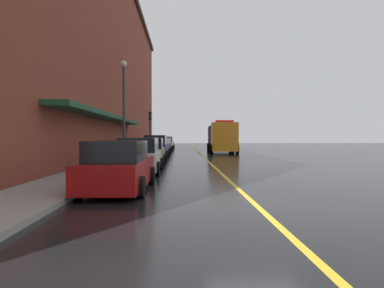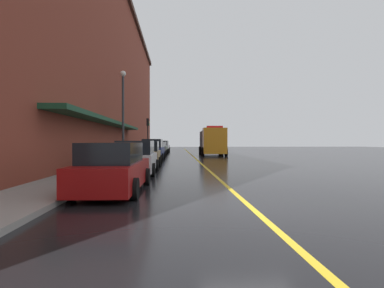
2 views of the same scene
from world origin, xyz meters
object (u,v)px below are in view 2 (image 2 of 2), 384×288
(parked_car_2, at_px, (147,154))
(utility_truck, at_px, (212,142))
(parked_car_7, at_px, (164,146))
(parked_car_4, at_px, (157,150))
(street_lamp_left, at_px, (123,106))
(parked_car_1, at_px, (136,158))
(parking_meter_2, at_px, (121,151))
(parking_meter_0, at_px, (151,146))
(parked_car_3, at_px, (153,150))
(traffic_light_near, at_px, (148,129))
(parked_car_5, at_px, (160,148))
(parking_meter_3, at_px, (152,145))
(parked_car_6, at_px, (163,147))
(parked_car_0, at_px, (113,169))
(parking_meter_1, at_px, (115,152))

(parked_car_2, bearing_deg, utility_truck, -24.86)
(parked_car_7, bearing_deg, parked_car_4, -178.98)
(parked_car_2, distance_m, street_lamp_left, 4.52)
(parked_car_2, bearing_deg, parked_car_1, 179.07)
(parked_car_2, relative_size, parked_car_4, 1.02)
(parked_car_1, relative_size, parking_meter_2, 3.45)
(parked_car_4, xyz_separation_m, parking_meter_0, (-1.35, 8.51, 0.30))
(parked_car_1, height_order, parked_car_3, parked_car_3)
(parking_meter_0, bearing_deg, parked_car_1, -86.98)
(parked_car_2, height_order, parked_car_7, parked_car_7)
(parked_car_3, distance_m, parking_meter_0, 14.36)
(parking_meter_0, bearing_deg, parking_meter_2, -90.00)
(parked_car_2, height_order, traffic_light_near, traffic_light_near)
(parked_car_3, bearing_deg, parked_car_2, -178.44)
(parked_car_5, bearing_deg, parking_meter_3, 17.18)
(parked_car_1, distance_m, parked_car_3, 11.56)
(parked_car_6, relative_size, parking_meter_3, 3.65)
(parked_car_2, bearing_deg, parked_car_6, -1.12)
(parked_car_1, bearing_deg, parking_meter_3, 2.74)
(parked_car_7, distance_m, street_lamp_left, 28.42)
(parked_car_0, height_order, parked_car_5, parked_car_5)
(parked_car_6, distance_m, parked_car_7, 6.37)
(parked_car_5, relative_size, parking_meter_1, 3.56)
(parked_car_2, relative_size, parking_meter_1, 3.44)
(parked_car_0, xyz_separation_m, parking_meter_3, (-1.34, 33.27, 0.29))
(parked_car_0, relative_size, parking_meter_3, 3.61)
(parking_meter_1, xyz_separation_m, traffic_light_near, (0.06, 19.13, 2.10))
(parked_car_4, bearing_deg, parked_car_3, -178.51)
(parked_car_6, height_order, parking_meter_0, parked_car_6)
(parked_car_1, distance_m, parking_meter_3, 27.72)
(parked_car_6, relative_size, traffic_light_near, 1.13)
(parked_car_2, bearing_deg, parking_meter_3, 2.69)
(parked_car_0, bearing_deg, street_lamp_left, 9.81)
(parked_car_0, relative_size, street_lamp_left, 0.69)
(parked_car_4, xyz_separation_m, parking_meter_1, (-1.35, -16.07, 0.30))
(parked_car_1, height_order, parking_meter_3, parked_car_1)
(parked_car_0, bearing_deg, parking_meter_1, 12.31)
(parked_car_7, distance_m, parking_meter_2, 32.44)
(parked_car_1, height_order, parked_car_6, parked_car_6)
(utility_truck, bearing_deg, traffic_light_near, -92.01)
(parked_car_0, bearing_deg, parked_car_3, 1.23)
(parked_car_1, xyz_separation_m, utility_truck, (6.47, 19.93, 0.81))
(parked_car_3, distance_m, parked_car_6, 17.50)
(parked_car_5, xyz_separation_m, parking_meter_3, (-1.38, 4.91, 0.28))
(parking_meter_1, relative_size, parking_meter_3, 1.00)
(parking_meter_3, height_order, traffic_light_near, traffic_light_near)
(parking_meter_2, bearing_deg, parked_car_7, 87.56)
(parking_meter_0, bearing_deg, parked_car_0, -87.55)
(parked_car_5, distance_m, parking_meter_2, 19.81)
(parked_car_7, height_order, parking_meter_0, parked_car_7)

